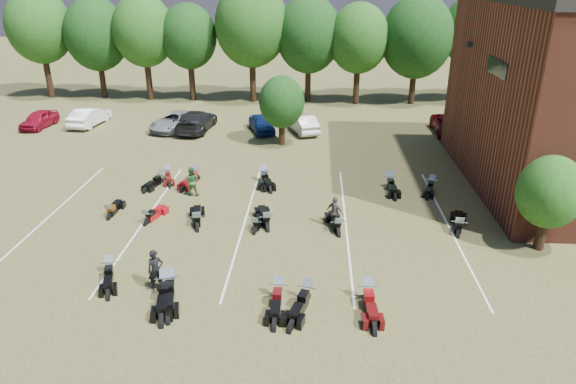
# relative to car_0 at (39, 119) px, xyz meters

# --- Properties ---
(ground) EXTENTS (160.00, 160.00, 0.00)m
(ground) POSITION_rel_car_0_xyz_m (21.61, -18.85, -0.67)
(ground) COLOR brown
(ground) RESTS_ON ground
(car_0) EXTENTS (1.85, 4.02, 1.33)m
(car_0) POSITION_rel_car_0_xyz_m (0.00, 0.00, 0.00)
(car_0) COLOR maroon
(car_0) RESTS_ON ground
(car_1) EXTENTS (2.07, 4.64, 1.48)m
(car_1) POSITION_rel_car_0_xyz_m (3.78, 0.81, 0.07)
(car_1) COLOR white
(car_1) RESTS_ON ground
(car_2) EXTENTS (3.85, 5.39, 1.36)m
(car_2) POSITION_rel_car_0_xyz_m (11.00, 0.02, 0.02)
(car_2) COLOR gray
(car_2) RESTS_ON ground
(car_3) EXTENTS (2.62, 5.55, 1.56)m
(car_3) POSITION_rel_car_0_xyz_m (12.72, -0.15, 0.12)
(car_3) COLOR black
(car_3) RESTS_ON ground
(car_4) EXTENTS (2.69, 4.12, 1.30)m
(car_4) POSITION_rel_car_0_xyz_m (17.83, -0.27, -0.01)
(car_4) COLOR navy
(car_4) RESTS_ON ground
(car_5) EXTENTS (2.80, 4.44, 1.38)m
(car_5) POSITION_rel_car_0_xyz_m (21.02, -0.17, 0.02)
(car_5) COLOR #BBBCB7
(car_5) RESTS_ON ground
(car_6) EXTENTS (2.35, 4.98, 1.38)m
(car_6) POSITION_rel_car_0_xyz_m (32.24, -0.05, 0.02)
(car_6) COLOR #52040E
(car_6) RESTS_ON ground
(car_7) EXTENTS (1.93, 4.43, 1.27)m
(car_7) POSITION_rel_car_0_xyz_m (36.50, 0.91, -0.03)
(car_7) COLOR #333237
(car_7) RESTS_ON ground
(person_black) EXTENTS (0.73, 0.65, 1.68)m
(person_black) POSITION_rel_car_0_xyz_m (15.99, -21.96, 0.18)
(person_black) COLOR black
(person_black) RESTS_ON ground
(person_green) EXTENTS (0.84, 0.68, 1.66)m
(person_green) POSITION_rel_car_0_xyz_m (15.26, -12.77, 0.16)
(person_green) COLOR #235E2D
(person_green) RESTS_ON ground
(person_grey) EXTENTS (0.98, 0.90, 1.61)m
(person_grey) POSITION_rel_car_0_xyz_m (23.04, -16.26, 0.14)
(person_grey) COLOR #5A534D
(person_grey) RESTS_ON ground
(motorcycle_0) EXTENTS (1.34, 2.31, 1.23)m
(motorcycle_0) POSITION_rel_car_0_xyz_m (13.79, -21.11, -0.67)
(motorcycle_0) COLOR black
(motorcycle_0) RESTS_ON ground
(motorcycle_1) EXTENTS (1.29, 2.58, 1.37)m
(motorcycle_1) POSITION_rel_car_0_xyz_m (16.57, -22.14, -0.67)
(motorcycle_1) COLOR black
(motorcycle_1) RESTS_ON ground
(motorcycle_2) EXTENTS (1.26, 2.64, 1.41)m
(motorcycle_2) POSITION_rel_car_0_xyz_m (16.43, -22.28, -0.67)
(motorcycle_2) COLOR black
(motorcycle_2) RESTS_ON ground
(motorcycle_3) EXTENTS (1.39, 2.49, 1.32)m
(motorcycle_3) POSITION_rel_car_0_xyz_m (21.82, -22.48, -0.67)
(motorcycle_3) COLOR black
(motorcycle_3) RESTS_ON ground
(motorcycle_5) EXTENTS (0.76, 2.35, 1.31)m
(motorcycle_5) POSITION_rel_car_0_xyz_m (20.75, -22.37, -0.67)
(motorcycle_5) COLOR black
(motorcycle_5) RESTS_ON ground
(motorcycle_6) EXTENTS (0.91, 2.50, 1.37)m
(motorcycle_6) POSITION_rel_car_0_xyz_m (24.09, -22.31, -0.67)
(motorcycle_6) COLOR #45090A
(motorcycle_6) RESTS_ON ground
(motorcycle_7) EXTENTS (1.23, 2.17, 1.15)m
(motorcycle_7) POSITION_rel_car_0_xyz_m (13.85, -16.43, -0.67)
(motorcycle_7) COLOR maroon
(motorcycle_7) RESTS_ON ground
(motorcycle_8) EXTENTS (0.68, 2.04, 1.13)m
(motorcycle_8) POSITION_rel_car_0_xyz_m (11.77, -15.92, -0.67)
(motorcycle_8) COLOR black
(motorcycle_8) RESTS_ON ground
(motorcycle_9) EXTENTS (1.29, 2.57, 1.37)m
(motorcycle_9) POSITION_rel_car_0_xyz_m (16.44, -16.86, -0.67)
(motorcycle_9) COLOR black
(motorcycle_9) RESTS_ON ground
(motorcycle_10) EXTENTS (1.06, 2.21, 1.18)m
(motorcycle_10) POSITION_rel_car_0_xyz_m (19.27, -17.03, -0.67)
(motorcycle_10) COLOR black
(motorcycle_10) RESTS_ON ground
(motorcycle_11) EXTENTS (1.40, 2.59, 1.38)m
(motorcycle_11) POSITION_rel_car_0_xyz_m (19.79, -16.67, -0.67)
(motorcycle_11) COLOR black
(motorcycle_11) RESTS_ON ground
(motorcycle_12) EXTENTS (1.15, 2.45, 1.31)m
(motorcycle_12) POSITION_rel_car_0_xyz_m (23.18, -17.02, -0.67)
(motorcycle_12) COLOR black
(motorcycle_12) RESTS_ON ground
(motorcycle_13) EXTENTS (1.35, 2.60, 1.38)m
(motorcycle_13) POSITION_rel_car_0_xyz_m (28.83, -16.78, -0.67)
(motorcycle_13) COLOR black
(motorcycle_13) RESTS_ON ground
(motorcycle_14) EXTENTS (1.28, 2.10, 1.12)m
(motorcycle_14) POSITION_rel_car_0_xyz_m (13.19, -10.34, -0.67)
(motorcycle_14) COLOR #4A0E0A
(motorcycle_14) RESTS_ON ground
(motorcycle_15) EXTENTS (1.32, 2.51, 1.34)m
(motorcycle_15) POSITION_rel_car_0_xyz_m (15.01, -10.62, -0.67)
(motorcycle_15) COLOR maroon
(motorcycle_15) RESTS_ON ground
(motorcycle_16) EXTENTS (1.23, 2.14, 1.14)m
(motorcycle_16) POSITION_rel_car_0_xyz_m (12.98, -11.15, -0.67)
(motorcycle_16) COLOR black
(motorcycle_16) RESTS_ON ground
(motorcycle_17) EXTENTS (0.72, 2.10, 1.16)m
(motorcycle_17) POSITION_rel_car_0_xyz_m (19.07, -10.45, -0.67)
(motorcycle_17) COLOR black
(motorcycle_17) RESTS_ON ground
(motorcycle_18) EXTENTS (1.48, 2.51, 1.34)m
(motorcycle_18) POSITION_rel_car_0_xyz_m (18.99, -10.47, -0.67)
(motorcycle_18) COLOR black
(motorcycle_18) RESTS_ON ground
(motorcycle_19) EXTENTS (0.88, 2.42, 1.33)m
(motorcycle_19) POSITION_rel_car_0_xyz_m (26.33, -11.00, -0.67)
(motorcycle_19) COLOR black
(motorcycle_19) RESTS_ON ground
(motorcycle_20) EXTENTS (1.26, 2.16, 1.15)m
(motorcycle_20) POSITION_rel_car_0_xyz_m (28.69, -11.15, -0.67)
(motorcycle_20) COLOR black
(motorcycle_20) RESTS_ON ground
(tree_line) EXTENTS (56.00, 6.00, 9.79)m
(tree_line) POSITION_rel_car_0_xyz_m (20.61, 10.15, 5.65)
(tree_line) COLOR black
(tree_line) RESTS_ON ground
(young_tree_near_building) EXTENTS (2.80, 2.80, 4.16)m
(young_tree_near_building) POSITION_rel_car_0_xyz_m (32.11, -17.85, 2.09)
(young_tree_near_building) COLOR black
(young_tree_near_building) RESTS_ON ground
(young_tree_midfield) EXTENTS (3.20, 3.20, 4.70)m
(young_tree_midfield) POSITION_rel_car_0_xyz_m (19.61, -3.35, 2.43)
(young_tree_midfield) COLOR black
(young_tree_midfield) RESTS_ON ground
(parking_lines) EXTENTS (20.10, 14.00, 0.01)m
(parking_lines) POSITION_rel_car_0_xyz_m (18.61, -15.85, -0.66)
(parking_lines) COLOR silver
(parking_lines) RESTS_ON ground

